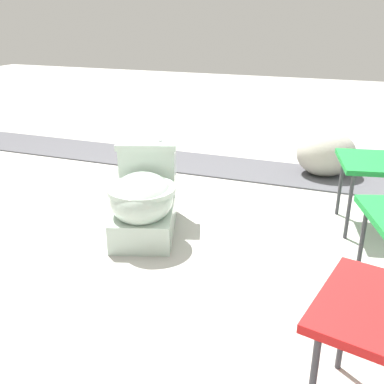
{
  "coord_description": "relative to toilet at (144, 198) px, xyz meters",
  "views": [
    {
      "loc": [
        2.4,
        1.36,
        1.24
      ],
      "look_at": [
        0.21,
        0.54,
        0.3
      ],
      "focal_mm": 42.0,
      "sensor_mm": 36.0,
      "label": 1
    }
  ],
  "objects": [
    {
      "name": "ground_plane",
      "position": [
        -0.21,
        -0.24,
        -0.22
      ],
      "size": [
        14.0,
        14.0,
        0.0
      ],
      "primitive_type": "plane",
      "color": "#A8A59E"
    },
    {
      "name": "toilet",
      "position": [
        0.0,
        0.0,
        0.0
      ],
      "size": [
        0.71,
        0.55,
        0.52
      ],
      "rotation": [
        0.0,
        0.0,
        0.32
      ],
      "color": "#B2C6B7",
      "rests_on": "ground"
    },
    {
      "name": "boulder_near",
      "position": [
        -1.42,
        0.92,
        -0.04
      ],
      "size": [
        0.54,
        0.58,
        0.37
      ],
      "primitive_type": "ellipsoid",
      "rotation": [
        0.0,
        0.0,
        1.94
      ],
      "color": "#ADA899",
      "rests_on": "ground"
    },
    {
      "name": "gravel_strip",
      "position": [
        -1.33,
        0.26,
        -0.21
      ],
      "size": [
        0.56,
        8.0,
        0.01
      ],
      "primitive_type": "cube",
      "color": "#4C4C51",
      "rests_on": "ground"
    }
  ]
}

